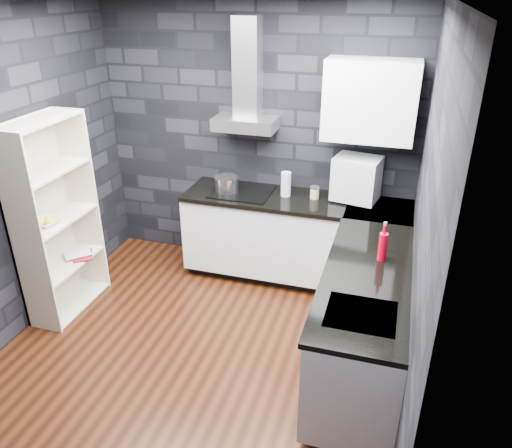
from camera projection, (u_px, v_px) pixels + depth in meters
The scene contains 27 objects.
ground at pixel (201, 347), 4.22m from camera, with size 3.20×3.20×0.00m, color #3A190B.
wall_back at pixel (256, 140), 5.03m from camera, with size 3.20×0.05×2.70m, color black.
wall_front at pixel (48, 338), 2.23m from camera, with size 3.20×0.05×2.70m, color black.
wall_left at pixel (8, 178), 4.05m from camera, with size 0.05×3.20×2.70m, color black.
wall_right at pixel (425, 230), 3.21m from camera, with size 0.05×3.20×2.70m, color black.
toekick_back at pixel (294, 272), 5.23m from camera, with size 2.18×0.50×0.10m, color black.
toekick_right at pixel (363, 366), 3.94m from camera, with size 0.50×1.78×0.10m, color black.
counter_back_cab at pixel (295, 237), 5.00m from camera, with size 2.20×0.60×0.76m, color silver.
counter_right_cab at pixel (363, 321), 3.76m from camera, with size 0.60×1.80×0.76m, color silver.
counter_back_top at pixel (296, 201), 4.82m from camera, with size 2.20×0.62×0.04m, color black.
counter_right_top at pixel (367, 276), 3.59m from camera, with size 0.62×1.80×0.04m, color black.
counter_corner_top at pixel (380, 210), 4.62m from camera, with size 0.62×0.62×0.04m, color black.
hood_body at pixel (246, 124), 4.78m from camera, with size 0.60×0.34×0.12m, color silver.
hood_chimney at pixel (247, 67), 4.62m from camera, with size 0.24×0.20×0.90m, color silver.
upper_cabinet at pixel (370, 101), 4.35m from camera, with size 0.80×0.35×0.70m, color white.
cooktop at pixel (242, 192), 4.96m from camera, with size 0.58×0.50×0.01m, color black.
sink_rim at pixel (361, 314), 3.15m from camera, with size 0.44×0.40×0.01m, color silver.
pot at pixel (227, 185), 4.93m from camera, with size 0.23×0.23×0.13m, color silver.
glass_vase at pixel (286, 184), 4.83m from camera, with size 0.10×0.10×0.24m, color silver.
storage_jar at pixel (315, 193), 4.80m from camera, with size 0.09×0.09×0.11m, color tan.
utensil_crock at pixel (337, 192), 4.78m from camera, with size 0.11×0.11×0.14m, color silver.
appliance_garage at pixel (357, 178), 4.68m from camera, with size 0.41×0.32×0.41m, color silver.
red_bottle at pixel (383, 247), 3.71m from camera, with size 0.06×0.06×0.22m, color #B80017.
bookshelf at pixel (56, 220), 4.39m from camera, with size 0.34×0.80×1.80m, color beige.
fruit_bowl at pixel (46, 222), 4.26m from camera, with size 0.22×0.22×0.05m, color white.
book_red at pixel (71, 247), 4.62m from camera, with size 0.17×0.02×0.23m, color maroon.
book_second at pixel (74, 240), 4.70m from camera, with size 0.17×0.02×0.23m, color #B2B2B2.
Camera 1 is at (1.41, -3.06, 2.79)m, focal length 35.00 mm.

